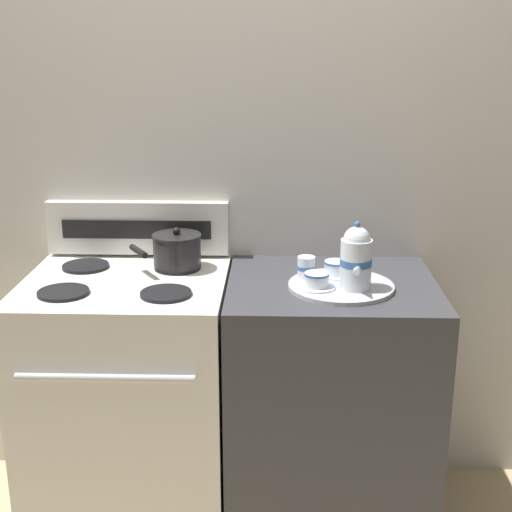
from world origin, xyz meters
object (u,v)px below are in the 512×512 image
(teacup_right, at_px, (336,268))
(teacup_left, at_px, (317,280))
(saucepan, at_px, (176,250))
(teapot, at_px, (356,258))
(creamer_jug, at_px, (306,267))
(serving_tray, at_px, (341,286))
(stove, at_px, (130,401))

(teacup_right, bearing_deg, teacup_left, -119.44)
(saucepan, xyz_separation_m, teapot, (0.62, -0.23, 0.05))
(teapot, relative_size, creamer_jug, 3.00)
(saucepan, bearing_deg, teapot, -20.54)
(serving_tray, distance_m, teapot, 0.13)
(saucepan, bearing_deg, teacup_right, -9.98)
(saucepan, distance_m, teacup_left, 0.55)
(serving_tray, height_order, teacup_left, teacup_left)
(serving_tray, height_order, creamer_jug, creamer_jug)
(saucepan, height_order, teacup_left, saucepan)
(saucepan, height_order, teapot, teapot)
(teapot, height_order, creamer_jug, teapot)
(teacup_left, bearing_deg, creamer_jug, 107.20)
(teacup_right, distance_m, creamer_jug, 0.11)
(serving_tray, height_order, teapot, teapot)
(creamer_jug, bearing_deg, teapot, -32.95)
(saucepan, relative_size, serving_tray, 0.72)
(teacup_right, bearing_deg, teapot, -68.43)
(serving_tray, xyz_separation_m, teapot, (0.04, -0.04, 0.11))
(teapot, bearing_deg, stove, 173.27)
(teacup_right, relative_size, creamer_jug, 1.65)
(saucepan, relative_size, teacup_right, 2.04)
(teapot, xyz_separation_m, teacup_right, (-0.05, 0.13, -0.08))
(teapot, relative_size, teacup_left, 1.82)
(teacup_right, bearing_deg, serving_tray, -83.40)
(stove, distance_m, serving_tray, 0.88)
(creamer_jug, bearing_deg, saucepan, 164.25)
(saucepan, xyz_separation_m, teacup_left, (0.49, -0.23, -0.03))
(serving_tray, xyz_separation_m, teacup_right, (-0.01, 0.09, 0.03))
(teacup_right, bearing_deg, stove, -176.92)
(serving_tray, bearing_deg, teapot, -44.28)
(saucepan, distance_m, serving_tray, 0.61)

